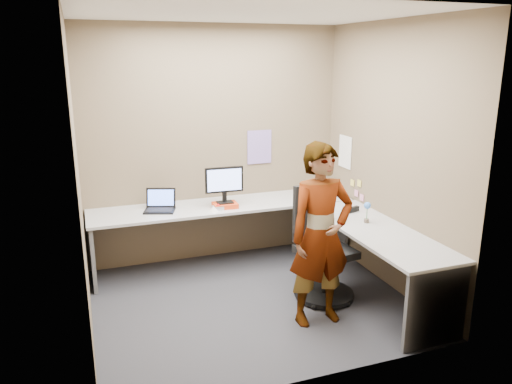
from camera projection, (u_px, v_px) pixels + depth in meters
name	position (u px, v px, depth m)	size (l,w,h in m)	color
ground	(252.00, 302.00, 4.93)	(3.00, 3.00, 0.00)	#2A2A30
wall_back	(214.00, 145.00, 5.76)	(3.00, 3.00, 0.00)	brown
wall_right	(391.00, 158.00, 5.06)	(2.70, 2.70, 0.00)	brown
wall_left	(79.00, 182.00, 4.09)	(2.70, 2.70, 0.00)	brown
ceiling	(251.00, 13.00, 4.22)	(3.00, 3.00, 0.00)	white
desk	(278.00, 228.00, 5.27)	(2.98, 2.58, 0.73)	#ADADAD
paper_ream	(225.00, 205.00, 5.50)	(0.26, 0.19, 0.05)	red
monitor	(224.00, 182.00, 5.45)	(0.42, 0.13, 0.40)	black
laptop	(160.00, 205.00, 5.41)	(0.39, 0.35, 0.23)	black
trackball_mouse	(218.00, 208.00, 5.42)	(0.12, 0.08, 0.07)	#B7B7BC
origami	(214.00, 209.00, 5.36)	(0.10, 0.10, 0.06)	white
stapler	(353.00, 210.00, 5.34)	(0.15, 0.04, 0.06)	black
flower	(367.00, 209.00, 4.97)	(0.07, 0.07, 0.22)	brown
calendar_purple	(259.00, 147.00, 5.94)	(0.30, 0.01, 0.40)	#846BB7
calendar_white	(345.00, 152.00, 5.90)	(0.01, 0.28, 0.38)	white
sticky_note_a	(359.00, 183.00, 5.66)	(0.01, 0.07, 0.07)	#F2E059
sticky_note_b	(356.00, 193.00, 5.74)	(0.01, 0.07, 0.07)	pink
sticky_note_c	(362.00, 198.00, 5.64)	(0.01, 0.07, 0.07)	pink
sticky_note_d	(352.00, 183.00, 5.81)	(0.01, 0.07, 0.07)	#F2E059
office_chair	(322.00, 253.00, 4.96)	(0.61, 0.59, 1.11)	black
person	(321.00, 235.00, 4.39)	(0.60, 0.40, 1.65)	#999399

